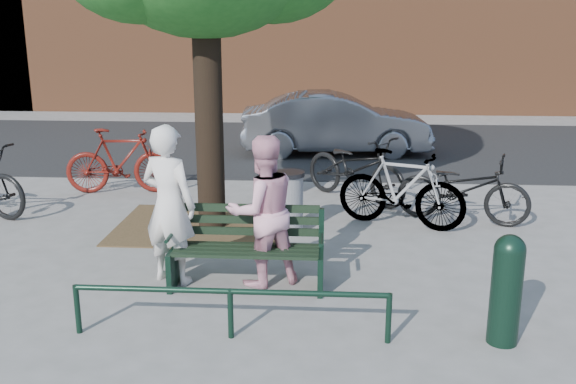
# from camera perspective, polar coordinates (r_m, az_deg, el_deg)

# --- Properties ---
(ground) EXTENTS (90.00, 90.00, 0.00)m
(ground) POSITION_cam_1_polar(r_m,az_deg,el_deg) (7.44, -3.66, -8.45)
(ground) COLOR gray
(ground) RESTS_ON ground
(dirt_pit) EXTENTS (2.40, 2.00, 0.02)m
(dirt_pit) POSITION_cam_1_polar(r_m,az_deg,el_deg) (9.63, -7.91, -2.95)
(dirt_pit) COLOR brown
(dirt_pit) RESTS_ON ground
(road) EXTENTS (40.00, 7.00, 0.01)m
(road) POSITION_cam_1_polar(r_m,az_deg,el_deg) (15.57, 0.34, 4.13)
(road) COLOR black
(road) RESTS_ON ground
(park_bench) EXTENTS (1.74, 0.54, 0.97)m
(park_bench) POSITION_cam_1_polar(r_m,az_deg,el_deg) (7.34, -3.65, -4.77)
(park_bench) COLOR black
(park_bench) RESTS_ON ground
(guard_railing) EXTENTS (3.06, 0.06, 0.51)m
(guard_railing) POSITION_cam_1_polar(r_m,az_deg,el_deg) (6.19, -5.16, -9.44)
(guard_railing) COLOR black
(guard_railing) RESTS_ON ground
(person_left) EXTENTS (0.79, 0.66, 1.85)m
(person_left) POSITION_cam_1_polar(r_m,az_deg,el_deg) (7.43, -10.53, -1.11)
(person_left) COLOR silver
(person_left) RESTS_ON ground
(person_right) EXTENTS (1.05, 0.97, 1.74)m
(person_right) POSITION_cam_1_polar(r_m,az_deg,el_deg) (7.26, -2.27, -1.71)
(person_right) COLOR pink
(person_right) RESTS_ON ground
(bollard) EXTENTS (0.29, 0.29, 1.08)m
(bollard) POSITION_cam_1_polar(r_m,az_deg,el_deg) (6.35, 18.86, -7.90)
(bollard) COLOR black
(bollard) RESTS_ON ground
(litter_bin) EXTENTS (0.44, 0.44, 0.89)m
(litter_bin) POSITION_cam_1_polar(r_m,az_deg,el_deg) (9.13, 0.11, -0.89)
(litter_bin) COLOR gray
(litter_bin) RESTS_ON ground
(bicycle_b) EXTENTS (1.97, 0.76, 1.15)m
(bicycle_b) POSITION_cam_1_polar(r_m,az_deg,el_deg) (11.59, -14.65, 2.69)
(bicycle_b) COLOR #56120C
(bicycle_b) RESTS_ON ground
(bicycle_c) EXTENTS (2.06, 2.00, 1.12)m
(bicycle_c) POSITION_cam_1_polar(r_m,az_deg,el_deg) (10.84, 6.04, 2.16)
(bicycle_c) COLOR black
(bicycle_c) RESTS_ON ground
(bicycle_d) EXTENTS (1.98, 1.20, 1.15)m
(bicycle_d) POSITION_cam_1_polar(r_m,az_deg,el_deg) (9.53, 10.03, 0.30)
(bicycle_d) COLOR gray
(bicycle_d) RESTS_ON ground
(bicycle_e) EXTENTS (2.09, 1.27, 1.04)m
(bicycle_e) POSITION_cam_1_polar(r_m,az_deg,el_deg) (9.96, 15.28, 0.31)
(bicycle_e) COLOR black
(bicycle_e) RESTS_ON ground
(parked_car) EXTENTS (4.31, 1.77, 1.39)m
(parked_car) POSITION_cam_1_polar(r_m,az_deg,el_deg) (14.59, 4.24, 6.09)
(parked_car) COLOR slate
(parked_car) RESTS_ON ground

